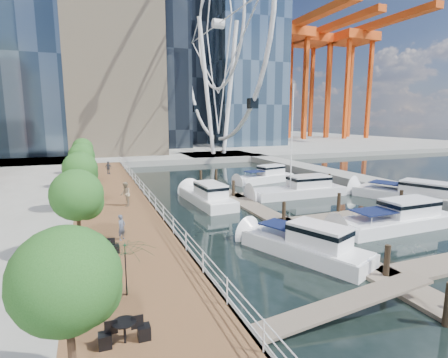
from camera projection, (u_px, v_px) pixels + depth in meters
name	position (u px, v px, depth m)	size (l,w,h in m)	color
ground	(313.00, 272.00, 18.55)	(520.00, 520.00, 0.00)	black
boardwalk	(115.00, 211.00, 29.02)	(6.00, 60.00, 1.00)	brown
seawall	(151.00, 207.00, 30.09)	(0.25, 60.00, 1.00)	#595954
land_far	(124.00, 143.00, 112.12)	(200.00, 114.00, 1.00)	gray
breakwater	(352.00, 179.00, 43.98)	(4.00, 60.00, 1.00)	gray
pier	(219.00, 156.00, 71.22)	(14.00, 12.00, 1.00)	gray
railing	(149.00, 196.00, 29.88)	(0.10, 60.00, 1.05)	white
floating_docks	(321.00, 206.00, 30.48)	(16.00, 34.00, 2.60)	#6D6051
ferris_wheel	(218.00, 24.00, 66.88)	(5.80, 45.60, 47.80)	white
port_cranes	(315.00, 86.00, 127.18)	(40.00, 52.00, 38.00)	#D84C14
street_trees	(80.00, 169.00, 26.60)	(2.60, 42.60, 4.60)	#3F2B1C
cafe_tables	(108.00, 304.00, 12.76)	(2.50, 13.70, 0.74)	black
yacht_foreground	(395.00, 229.00, 25.93)	(2.90, 10.83, 2.15)	white
pedestrian_near	(122.00, 227.00, 20.51)	(0.55, 0.36, 1.51)	#444B5B
pedestrian_mid	(125.00, 194.00, 28.41)	(0.96, 0.75, 1.98)	gray
pedestrian_far	(108.00, 168.00, 44.82)	(0.98, 0.41, 1.66)	#343741
moored_yachts	(316.00, 204.00, 33.54)	(24.66, 38.38, 11.50)	silver
cafe_seating	(105.00, 314.00, 10.72)	(4.62, 11.58, 2.36)	#0E3412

